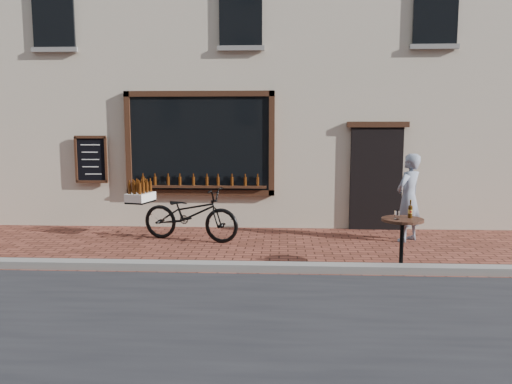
{
  "coord_description": "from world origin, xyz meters",
  "views": [
    {
      "loc": [
        -0.11,
        -7.29,
        2.23
      ],
      "look_at": [
        -0.56,
        1.2,
        1.1
      ],
      "focal_mm": 35.0,
      "sensor_mm": 36.0,
      "label": 1
    }
  ],
  "objects": [
    {
      "name": "pedestrian",
      "position": [
        2.33,
        2.39,
        0.85
      ],
      "size": [
        0.73,
        0.73,
        1.71
      ],
      "primitive_type": "imported",
      "rotation": [
        0.0,
        0.0,
        3.92
      ],
      "color": "gray",
      "rests_on": "ground"
    },
    {
      "name": "cargo_bicycle",
      "position": [
        -1.94,
        2.21,
        0.53
      ],
      "size": [
        2.37,
        1.19,
        1.12
      ],
      "rotation": [
        0.0,
        0.0,
        1.31
      ],
      "color": "black",
      "rests_on": "ground"
    },
    {
      "name": "ground",
      "position": [
        0.0,
        0.0,
        0.0
      ],
      "size": [
        90.0,
        90.0,
        0.0
      ],
      "primitive_type": "plane",
      "color": "#53261A",
      "rests_on": "ground"
    },
    {
      "name": "bistro_table",
      "position": [
        1.74,
        0.35,
        0.58
      ],
      "size": [
        0.64,
        0.64,
        1.09
      ],
      "color": "black",
      "rests_on": "ground"
    },
    {
      "name": "kerb",
      "position": [
        0.0,
        0.2,
        0.06
      ],
      "size": [
        90.0,
        0.25,
        0.12
      ],
      "primitive_type": "cube",
      "color": "slate",
      "rests_on": "ground"
    },
    {
      "name": "shop_building",
      "position": [
        0.0,
        6.5,
        5.0
      ],
      "size": [
        28.0,
        6.2,
        10.0
      ],
      "color": "#BFB196",
      "rests_on": "ground"
    }
  ]
}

